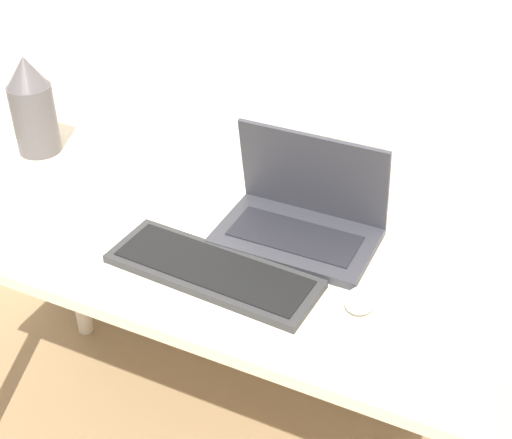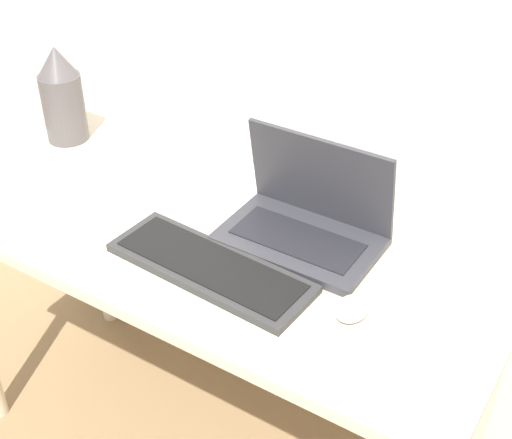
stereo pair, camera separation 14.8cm
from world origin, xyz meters
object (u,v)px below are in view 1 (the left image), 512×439
mouse (361,300)px  vase (32,106)px  keyboard (213,271)px  mp3_player (222,239)px  laptop (302,215)px

mouse → vase: bearing=166.9°
keyboard → mp3_player: size_ratio=9.06×
vase → mp3_player: 0.67m
laptop → mp3_player: (-0.15, -0.10, -0.05)m
mouse → vase: size_ratio=0.32×
laptop → vase: (-0.78, 0.05, 0.08)m
laptop → keyboard: bearing=-117.6°
mouse → vase: (-0.98, 0.23, 0.12)m
keyboard → mp3_player: 0.12m
mouse → mp3_player: 0.36m
laptop → mouse: (0.20, -0.17, -0.04)m
keyboard → mp3_player: keyboard is taller
vase → mp3_player: bearing=-13.6°
mouse → vase: vase is taller
laptop → mouse: bearing=-41.4°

